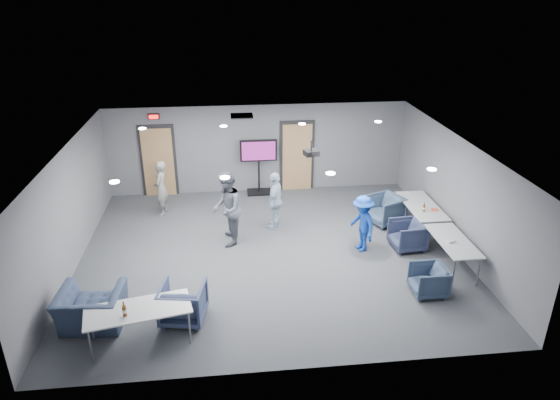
{
  "coord_description": "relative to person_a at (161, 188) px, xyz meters",
  "views": [
    {
      "loc": [
        -0.94,
        -10.51,
        6.03
      ],
      "look_at": [
        0.28,
        0.41,
        1.2
      ],
      "focal_mm": 32.0,
      "sensor_mm": 36.0,
      "label": 1
    }
  ],
  "objects": [
    {
      "name": "person_c",
      "position": [
        3.07,
        -1.2,
        0.0
      ],
      "size": [
        0.68,
        0.99,
        1.56
      ],
      "primitive_type": "imported",
      "rotation": [
        0.0,
        0.0,
        -1.93
      ],
      "color": "silver",
      "rests_on": "floor"
    },
    {
      "name": "ceiling",
      "position": [
        2.81,
        -2.56,
        1.92
      ],
      "size": [
        9.0,
        9.0,
        0.0
      ],
      "primitive_type": "plane",
      "rotation": [
        3.14,
        0.0,
        0.0
      ],
      "color": "silver",
      "rests_on": "wall_back"
    },
    {
      "name": "door_right",
      "position": [
        4.01,
        1.4,
        0.29
      ],
      "size": [
        1.06,
        0.17,
        2.24
      ],
      "color": "black",
      "rests_on": "wall_back"
    },
    {
      "name": "chair_right_a",
      "position": [
        6.03,
        -1.26,
        -0.39
      ],
      "size": [
        1.12,
        1.1,
        0.78
      ],
      "primitive_type": "imported",
      "rotation": [
        0.0,
        0.0,
        -1.16
      ],
      "color": "#3A4D65",
      "rests_on": "floor"
    },
    {
      "name": "table_front_left",
      "position": [
        0.18,
        -5.56,
        -0.09
      ],
      "size": [
        1.95,
        1.12,
        0.73
      ],
      "rotation": [
        0.0,
        0.0,
        0.2
      ],
      "color": "#AAADAF",
      "rests_on": "floor"
    },
    {
      "name": "person_d",
      "position": [
        5.01,
        -2.65,
        -0.07
      ],
      "size": [
        0.74,
        1.02,
        1.41
      ],
      "primitive_type": "imported",
      "rotation": [
        0.0,
        0.0,
        -1.31
      ],
      "color": "#183EA0",
      "rests_on": "floor"
    },
    {
      "name": "exit_sign",
      "position": [
        -0.19,
        1.38,
        1.67
      ],
      "size": [
        0.32,
        0.08,
        0.16
      ],
      "color": "black",
      "rests_on": "wall_back"
    },
    {
      "name": "bottle_right",
      "position": [
        6.71,
        -2.18,
        0.04
      ],
      "size": [
        0.06,
        0.06,
        0.24
      ],
      "color": "#59320F",
      "rests_on": "table_right_a"
    },
    {
      "name": "person_a",
      "position": [
        0.0,
        0.0,
        0.0
      ],
      "size": [
        0.46,
        0.62,
        1.55
      ],
      "primitive_type": "imported",
      "rotation": [
        0.0,
        0.0,
        -1.73
      ],
      "color": "gray",
      "rests_on": "floor"
    },
    {
      "name": "chair_right_b",
      "position": [
        6.16,
        -2.7,
        -0.42
      ],
      "size": [
        0.85,
        0.83,
        0.71
      ],
      "primitive_type": "imported",
      "rotation": [
        0.0,
        0.0,
        -1.48
      ],
      "color": "#313855",
      "rests_on": "floor"
    },
    {
      "name": "bottle_front",
      "position": [
        -0.01,
        -5.74,
        0.06
      ],
      "size": [
        0.08,
        0.08,
        0.29
      ],
      "color": "#59320F",
      "rests_on": "table_front_left"
    },
    {
      "name": "table_right_a",
      "position": [
        6.81,
        -1.82,
        -0.09
      ],
      "size": [
        0.79,
        1.9,
        0.73
      ],
      "rotation": [
        0.0,
        0.0,
        1.57
      ],
      "color": "#AAADAF",
      "rests_on": "floor"
    },
    {
      "name": "hvac_diffuser",
      "position": [
        2.31,
        0.24,
        1.91
      ],
      "size": [
        0.6,
        0.6,
        0.03
      ],
      "primitive_type": "cube",
      "color": "black",
      "rests_on": "ceiling"
    },
    {
      "name": "floor",
      "position": [
        2.81,
        -2.56,
        -0.78
      ],
      "size": [
        9.0,
        9.0,
        0.0
      ],
      "primitive_type": "plane",
      "color": "#3B3F44",
      "rests_on": "ground"
    },
    {
      "name": "wall_front",
      "position": [
        2.81,
        -6.56,
        0.57
      ],
      "size": [
        9.0,
        0.02,
        2.7
      ],
      "primitive_type": "cube",
      "color": "slate",
      "rests_on": "floor"
    },
    {
      "name": "chair_front_a",
      "position": [
        0.9,
        -4.96,
        -0.39
      ],
      "size": [
        0.96,
        0.98,
        0.77
      ],
      "primitive_type": "imported",
      "rotation": [
        0.0,
        0.0,
        2.97
      ],
      "color": "#3D4769",
      "rests_on": "floor"
    },
    {
      "name": "snack_box",
      "position": [
        7.01,
        -2.16,
        -0.03
      ],
      "size": [
        0.19,
        0.15,
        0.04
      ],
      "primitive_type": "cube",
      "rotation": [
        0.0,
        0.0,
        -0.21
      ],
      "color": "#D85836",
      "rests_on": "table_right_a"
    },
    {
      "name": "table_right_b",
      "position": [
        6.81,
        -3.72,
        -0.09
      ],
      "size": [
        0.71,
        1.69,
        0.73
      ],
      "rotation": [
        0.0,
        0.0,
        1.57
      ],
      "color": "#AAADAF",
      "rests_on": "floor"
    },
    {
      "name": "tv_stand",
      "position": [
        2.81,
        1.19,
        0.19
      ],
      "size": [
        1.11,
        0.53,
        1.7
      ],
      "color": "black",
      "rests_on": "floor"
    },
    {
      "name": "chair_right_c",
      "position": [
        5.92,
        -4.63,
        -0.46
      ],
      "size": [
        0.71,
        0.69,
        0.64
      ],
      "primitive_type": "imported",
      "rotation": [
        0.0,
        0.0,
        -1.58
      ],
      "color": "#36455E",
      "rests_on": "floor"
    },
    {
      "name": "door_left",
      "position": [
        -0.19,
        1.4,
        0.29
      ],
      "size": [
        1.06,
        0.17,
        2.24
      ],
      "color": "black",
      "rests_on": "wall_back"
    },
    {
      "name": "wall_left",
      "position": [
        -1.69,
        -2.56,
        0.57
      ],
      "size": [
        0.02,
        8.0,
        2.7
      ],
      "primitive_type": "cube",
      "color": "slate",
      "rests_on": "floor"
    },
    {
      "name": "wrapper",
      "position": [
        6.71,
        -3.8,
        -0.02
      ],
      "size": [
        0.22,
        0.18,
        0.04
      ],
      "primitive_type": "cube",
      "rotation": [
        0.0,
        0.0,
        0.29
      ],
      "color": "silver",
      "rests_on": "table_right_b"
    },
    {
      "name": "wall_back",
      "position": [
        2.81,
        1.44,
        0.57
      ],
      "size": [
        9.0,
        0.02,
        2.7
      ],
      "primitive_type": "cube",
      "color": "slate",
      "rests_on": "floor"
    },
    {
      "name": "downlights",
      "position": [
        2.81,
        -2.56,
        1.91
      ],
      "size": [
        6.18,
        3.78,
        0.02
      ],
      "color": "white",
      "rests_on": "ceiling"
    },
    {
      "name": "wall_right",
      "position": [
        7.31,
        -2.56,
        0.57
      ],
      "size": [
        0.02,
        8.0,
        2.7
      ],
      "primitive_type": "cube",
      "color": "slate",
      "rests_on": "floor"
    },
    {
      "name": "chair_front_b",
      "position": [
        -0.8,
        -4.96,
        -0.39
      ],
      "size": [
        1.25,
        1.11,
        0.76
      ],
      "primitive_type": "imported",
      "rotation": [
        0.0,
        0.0,
        3.07
      ],
      "color": "#35415B",
      "rests_on": "floor"
    },
    {
      "name": "person_b",
      "position": [
        1.8,
        -1.96,
        0.17
      ],
      "size": [
        0.76,
        0.95,
        1.89
      ],
      "primitive_type": "imported",
      "rotation": [
        0.0,
        0.0,
        -1.62
      ],
      "color": "#4E535E",
      "rests_on": "floor"
    },
    {
      "name": "projector",
      "position": [
        3.8,
        -2.25,
        1.63
      ],
      "size": [
        0.37,
        0.34,
        0.35
      ],
      "rotation": [
        0.0,
        0.0,
        0.22
      ],
      "color": "black",
      "rests_on": "ceiling"
    }
  ]
}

